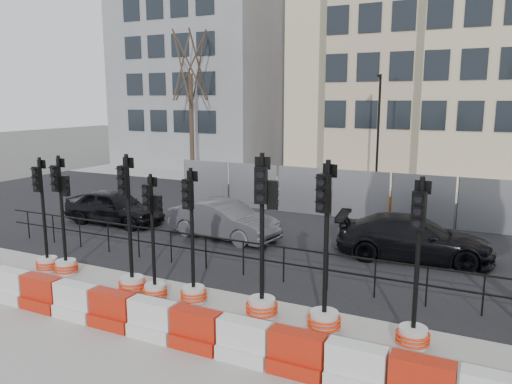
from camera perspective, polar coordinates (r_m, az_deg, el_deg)
The scene contains 22 objects.
ground at distance 12.95m, azimuth -3.95°, elevation -11.20°, with size 120.00×120.00×0.00m, color #51514C.
sidewalk_near at distance 10.69m, azimuth -12.34°, elevation -16.31°, with size 40.00×6.00×0.02m, color gray.
road at distance 19.02m, azimuth 6.66°, elevation -4.04°, with size 40.00×14.00×0.03m, color black.
sidewalk_far at distance 27.49m, azimuth 12.93°, elevation 0.30°, with size 40.00×4.00×0.02m, color gray.
building_grey at distance 38.14m, azimuth -5.89°, elevation 13.86°, with size 11.00×9.06×14.00m.
building_cream at distance 32.90m, azimuth 19.69°, elevation 17.35°, with size 15.00×10.06×18.00m.
kerb_railing at distance 13.71m, azimuth -1.46°, elevation -6.87°, with size 18.00×0.04×1.00m.
heras_fencing at distance 21.53m, azimuth 7.88°, elevation -0.44°, with size 14.33×1.72×2.00m.
lamp_post_far at distance 26.02m, azimuth 13.78°, elevation 6.83°, with size 0.12×0.56×6.00m.
tree_bare_far at distance 31.05m, azimuth -7.53°, elevation 13.94°, with size 2.00×2.00×9.00m.
barrier_row at distance 10.67m, azimuth -11.73°, elevation -14.20°, with size 15.70×0.50×0.80m.
traffic_signal_a at distance 15.28m, azimuth -22.87°, elevation -5.95°, with size 0.64×0.64×3.24m.
traffic_signal_b at distance 14.77m, azimuth -21.03°, elevation -5.89°, with size 0.65×0.65×3.32m.
traffic_signal_c at distance 12.90m, azimuth -14.10°, elevation -8.17°, with size 0.69×0.69×3.51m.
traffic_signal_d at distance 12.41m, azimuth -11.57°, elevation -8.77°, with size 0.61×0.61×3.08m.
traffic_signal_e at distance 12.07m, azimuth -7.24°, elevation -9.49°, with size 0.64×0.64×3.26m.
traffic_signal_f at distance 11.14m, azimuth 0.73°, elevation -10.03°, with size 0.73×0.73×3.69m.
traffic_signal_g at distance 10.64m, azimuth 7.80°, elevation -11.89°, with size 0.71×0.71×3.62m.
traffic_signal_h at distance 10.41m, azimuth 17.61°, elevation -13.12°, with size 0.67×0.67×3.39m.
car_a at distance 20.08m, azimuth -15.88°, elevation -1.66°, with size 4.04×1.76×1.36m, color black.
car_b at distance 17.38m, azimuth -3.72°, elevation -3.19°, with size 4.20×1.97×1.33m, color #46464B.
car_c at distance 15.85m, azimuth 17.55°, elevation -5.03°, with size 4.80×2.44×1.33m, color black.
Camera 1 is at (6.05, -10.39, 4.80)m, focal length 35.00 mm.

